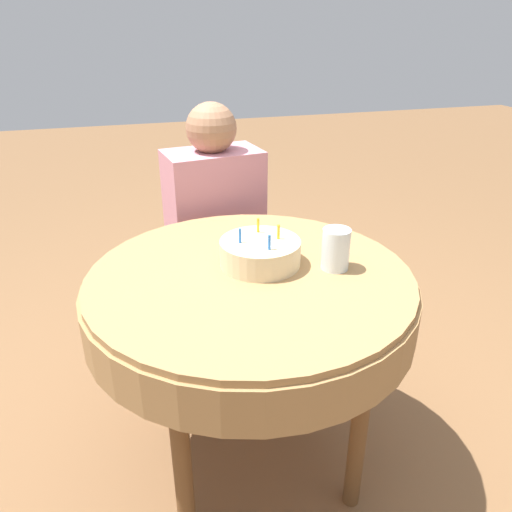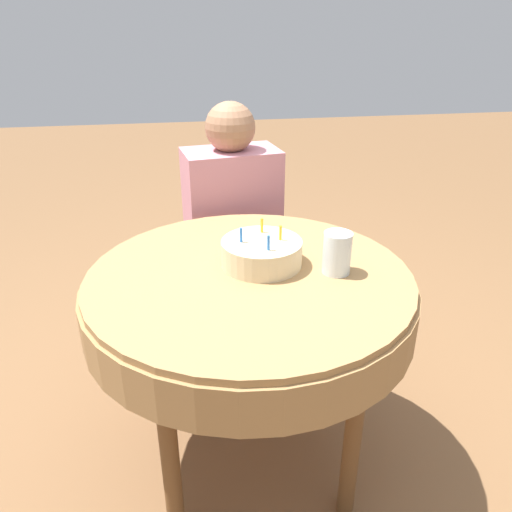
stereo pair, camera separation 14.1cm
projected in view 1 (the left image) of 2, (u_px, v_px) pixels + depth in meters
The scene contains 6 objects.
ground_plane at pixel (251, 455), 1.72m from camera, with size 12.00×12.00×0.00m, color brown.
dining_table at pixel (250, 300), 1.45m from camera, with size 0.94×0.94×0.71m.
chair at pixel (211, 248), 2.15m from camera, with size 0.41×0.41×0.86m.
person at pixel (216, 214), 2.00m from camera, with size 0.40×0.35×1.08m.
birthday_cake at pixel (260, 252), 1.45m from camera, with size 0.23×0.23×0.12m.
drinking_glass at pixel (336, 249), 1.41m from camera, with size 0.08×0.08×0.12m.
Camera 1 is at (-0.32, -1.20, 1.37)m, focal length 35.00 mm.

